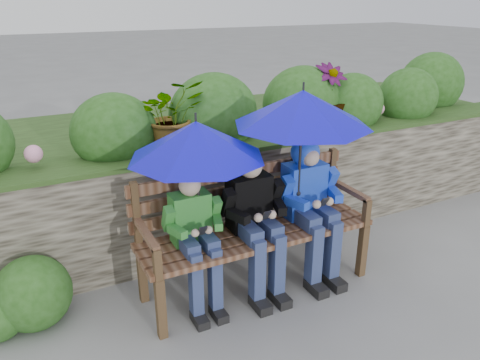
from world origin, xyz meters
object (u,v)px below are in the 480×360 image
boy_left (195,233)px  umbrella_right (302,108)px  boy_right (310,197)px  umbrella_left (196,140)px  park_bench (253,221)px  boy_middle (255,216)px

boy_left → umbrella_right: umbrella_right is taller
boy_left → boy_right: size_ratio=0.91×
boy_left → umbrella_left: bearing=38.6°
park_bench → umbrella_left: bearing=-174.8°
boy_left → umbrella_right: size_ratio=1.02×
park_bench → umbrella_left: size_ratio=1.92×
umbrella_right → umbrella_left: bearing=177.1°
park_bench → boy_left: size_ratio=1.75×
boy_middle → boy_right: bearing=1.1°
boy_right → umbrella_right: umbrella_right is taller
park_bench → boy_right: 0.52m
umbrella_left → umbrella_right: 0.87m
park_bench → boy_right: boy_right is taller
boy_right → umbrella_left: (-0.97, 0.04, 0.61)m
boy_left → boy_middle: bearing=-1.0°
umbrella_left → boy_right: bearing=-2.3°
park_bench → boy_middle: bearing=-107.3°
boy_middle → boy_right: boy_right is taller
boy_middle → umbrella_right: bearing=1.0°
umbrella_left → park_bench: bearing=5.2°
park_bench → boy_left: boy_left is taller
boy_left → boy_middle: (0.50, -0.01, 0.04)m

